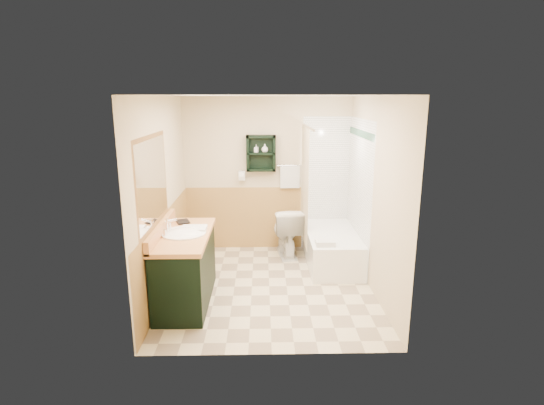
{
  "coord_description": "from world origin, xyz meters",
  "views": [
    {
      "loc": [
        -0.08,
        -5.07,
        2.38
      ],
      "look_at": [
        0.04,
        0.2,
        1.07
      ],
      "focal_mm": 28.0,
      "sensor_mm": 36.0,
      "label": 1
    }
  ],
  "objects_px": {
    "vanity": "(185,268)",
    "soap_bottle_b": "(265,149)",
    "wall_shelf": "(261,153)",
    "soap_bottle_a": "(256,151)",
    "bathtub": "(331,247)",
    "toilet": "(286,232)",
    "vanity_book": "(176,215)",
    "hair_dryer": "(242,176)"
  },
  "relations": [
    {
      "from": "toilet",
      "to": "soap_bottle_a",
      "type": "distance_m",
      "value": 1.33
    },
    {
      "from": "wall_shelf",
      "to": "toilet",
      "type": "relative_size",
      "value": 0.72
    },
    {
      "from": "vanity_book",
      "to": "soap_bottle_a",
      "type": "relative_size",
      "value": 1.76
    },
    {
      "from": "hair_dryer",
      "to": "soap_bottle_a",
      "type": "bearing_deg",
      "value": -7.48
    },
    {
      "from": "bathtub",
      "to": "vanity_book",
      "type": "relative_size",
      "value": 7.23
    },
    {
      "from": "hair_dryer",
      "to": "wall_shelf",
      "type": "bearing_deg",
      "value": -4.76
    },
    {
      "from": "wall_shelf",
      "to": "soap_bottle_b",
      "type": "height_order",
      "value": "wall_shelf"
    },
    {
      "from": "wall_shelf",
      "to": "bathtub",
      "type": "xyz_separation_m",
      "value": [
        1.03,
        -0.61,
        -1.31
      ]
    },
    {
      "from": "toilet",
      "to": "vanity",
      "type": "bearing_deg",
      "value": 43.24
    },
    {
      "from": "vanity_book",
      "to": "soap_bottle_a",
      "type": "xyz_separation_m",
      "value": [
        0.99,
        1.35,
        0.64
      ]
    },
    {
      "from": "bathtub",
      "to": "soap_bottle_b",
      "type": "bearing_deg",
      "value": 148.14
    },
    {
      "from": "toilet",
      "to": "bathtub",
      "type": "bearing_deg",
      "value": 144.72
    },
    {
      "from": "bathtub",
      "to": "soap_bottle_a",
      "type": "distance_m",
      "value": 1.84
    },
    {
      "from": "hair_dryer",
      "to": "soap_bottle_a",
      "type": "relative_size",
      "value": 2.04
    },
    {
      "from": "hair_dryer",
      "to": "vanity_book",
      "type": "distance_m",
      "value": 1.59
    },
    {
      "from": "bathtub",
      "to": "vanity",
      "type": "bearing_deg",
      "value": -148.44
    },
    {
      "from": "wall_shelf",
      "to": "vanity",
      "type": "height_order",
      "value": "wall_shelf"
    },
    {
      "from": "bathtub",
      "to": "soap_bottle_b",
      "type": "height_order",
      "value": "soap_bottle_b"
    },
    {
      "from": "soap_bottle_b",
      "to": "toilet",
      "type": "bearing_deg",
      "value": -37.87
    },
    {
      "from": "vanity",
      "to": "soap_bottle_a",
      "type": "height_order",
      "value": "soap_bottle_a"
    },
    {
      "from": "hair_dryer",
      "to": "vanity_book",
      "type": "relative_size",
      "value": 1.16
    },
    {
      "from": "wall_shelf",
      "to": "soap_bottle_a",
      "type": "bearing_deg",
      "value": -175.99
    },
    {
      "from": "vanity",
      "to": "soap_bottle_a",
      "type": "relative_size",
      "value": 11.36
    },
    {
      "from": "vanity",
      "to": "soap_bottle_a",
      "type": "xyz_separation_m",
      "value": [
        0.82,
        1.78,
        1.17
      ]
    },
    {
      "from": "hair_dryer",
      "to": "soap_bottle_b",
      "type": "height_order",
      "value": "soap_bottle_b"
    },
    {
      "from": "hair_dryer",
      "to": "toilet",
      "type": "distance_m",
      "value": 1.11
    },
    {
      "from": "toilet",
      "to": "wall_shelf",
      "type": "bearing_deg",
      "value": -40.7
    },
    {
      "from": "hair_dryer",
      "to": "soap_bottle_a",
      "type": "height_order",
      "value": "soap_bottle_a"
    },
    {
      "from": "toilet",
      "to": "soap_bottle_a",
      "type": "bearing_deg",
      "value": -35.86
    },
    {
      "from": "vanity",
      "to": "soap_bottle_b",
      "type": "relative_size",
      "value": 10.58
    },
    {
      "from": "wall_shelf",
      "to": "vanity_book",
      "type": "xyz_separation_m",
      "value": [
        -1.06,
        -1.35,
        -0.6
      ]
    },
    {
      "from": "soap_bottle_a",
      "to": "hair_dryer",
      "type": "bearing_deg",
      "value": 172.52
    },
    {
      "from": "wall_shelf",
      "to": "bathtub",
      "type": "bearing_deg",
      "value": -30.57
    },
    {
      "from": "hair_dryer",
      "to": "toilet",
      "type": "xyz_separation_m",
      "value": [
        0.68,
        -0.28,
        -0.83
      ]
    },
    {
      "from": "soap_bottle_a",
      "to": "soap_bottle_b",
      "type": "bearing_deg",
      "value": 0.0
    },
    {
      "from": "vanity",
      "to": "soap_bottle_b",
      "type": "bearing_deg",
      "value": 61.82
    },
    {
      "from": "bathtub",
      "to": "soap_bottle_b",
      "type": "relative_size",
      "value": 11.87
    },
    {
      "from": "bathtub",
      "to": "toilet",
      "type": "relative_size",
      "value": 1.97
    },
    {
      "from": "vanity",
      "to": "vanity_book",
      "type": "distance_m",
      "value": 0.7
    },
    {
      "from": "vanity_book",
      "to": "bathtub",
      "type": "bearing_deg",
      "value": -1.4
    },
    {
      "from": "toilet",
      "to": "hair_dryer",
      "type": "bearing_deg",
      "value": -29.28
    },
    {
      "from": "wall_shelf",
      "to": "toilet",
      "type": "height_order",
      "value": "wall_shelf"
    }
  ]
}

